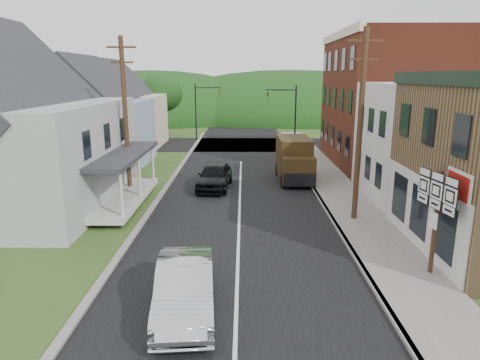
{
  "coord_description": "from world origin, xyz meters",
  "views": [
    {
      "loc": [
        0.21,
        -16.34,
        6.91
      ],
      "look_at": [
        0.05,
        2.82,
        2.2
      ],
      "focal_mm": 32.0,
      "sensor_mm": 36.0,
      "label": 1
    }
  ],
  "objects_px": {
    "silver_sedan": "(185,288)",
    "dark_sedan": "(215,176)",
    "route_sign_cluster": "(436,208)",
    "warning_sign": "(357,182)",
    "delivery_van": "(294,160)"
  },
  "relations": [
    {
      "from": "dark_sedan",
      "to": "route_sign_cluster",
      "type": "height_order",
      "value": "route_sign_cluster"
    },
    {
      "from": "delivery_van",
      "to": "route_sign_cluster",
      "type": "relative_size",
      "value": 1.4
    },
    {
      "from": "delivery_van",
      "to": "silver_sedan",
      "type": "bearing_deg",
      "value": -108.31
    },
    {
      "from": "silver_sedan",
      "to": "dark_sedan",
      "type": "bearing_deg",
      "value": 85.02
    },
    {
      "from": "silver_sedan",
      "to": "warning_sign",
      "type": "height_order",
      "value": "warning_sign"
    },
    {
      "from": "silver_sedan",
      "to": "dark_sedan",
      "type": "relative_size",
      "value": 1.01
    },
    {
      "from": "dark_sedan",
      "to": "delivery_van",
      "type": "height_order",
      "value": "delivery_van"
    },
    {
      "from": "dark_sedan",
      "to": "route_sign_cluster",
      "type": "relative_size",
      "value": 1.28
    },
    {
      "from": "dark_sedan",
      "to": "warning_sign",
      "type": "height_order",
      "value": "warning_sign"
    },
    {
      "from": "silver_sedan",
      "to": "warning_sign",
      "type": "relative_size",
      "value": 1.76
    },
    {
      "from": "silver_sedan",
      "to": "delivery_van",
      "type": "xyz_separation_m",
      "value": [
        5.11,
        16.46,
        0.66
      ]
    },
    {
      "from": "route_sign_cluster",
      "to": "silver_sedan",
      "type": "bearing_deg",
      "value": -173.7
    },
    {
      "from": "silver_sedan",
      "to": "dark_sedan",
      "type": "xyz_separation_m",
      "value": [
        -0.08,
        14.38,
        0.02
      ]
    },
    {
      "from": "silver_sedan",
      "to": "route_sign_cluster",
      "type": "bearing_deg",
      "value": 10.89
    },
    {
      "from": "warning_sign",
      "to": "dark_sedan",
      "type": "bearing_deg",
      "value": 149.45
    }
  ]
}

